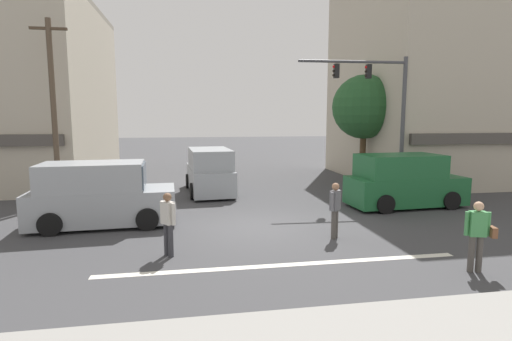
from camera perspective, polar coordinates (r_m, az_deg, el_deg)
The scene contains 12 objects.
ground_plane at distance 13.27m, azimuth 0.40°, elevation -8.03°, with size 120.00×120.00×0.00m, color #3D3D3F.
lane_marking_stripe at distance 10.01m, azimuth 4.02°, elevation -13.32°, with size 9.00×0.24×0.01m, color silver.
building_right_corner at distance 26.96m, azimuth 27.25°, elevation 11.66°, with size 12.88×10.26×11.74m.
street_tree at distance 21.82m, azimuth 15.20°, elevation 8.71°, with size 3.33×3.33×5.78m.
utility_pole_near_left at distance 18.22m, azimuth -26.93°, elevation 7.72°, with size 1.40×0.22×7.44m.
traffic_light_mast at distance 18.66m, azimuth 17.65°, elevation 9.10°, with size 4.89×0.39×6.20m.
van_waiting_far at distance 19.04m, azimuth -6.65°, elevation -0.20°, with size 2.27×4.71×2.11m.
van_crossing_leftbound at distance 14.15m, azimuth -21.36°, elevation -3.39°, with size 4.68×2.21×2.11m.
van_parked_curbside at distance 17.04m, azimuth 20.34°, elevation -1.55°, with size 4.70×2.25×2.11m.
pedestrian_foreground_with_bag at distance 10.61m, azimuth 29.14°, elevation -7.71°, with size 0.67×0.42×1.67m.
pedestrian_mid_crossing at distance 12.05m, azimuth 11.23°, elevation -5.13°, with size 0.41×0.45×1.67m.
pedestrian_far_side at distance 10.57m, azimuth -12.46°, elevation -6.97°, with size 0.39×0.47×1.67m.
Camera 1 is at (-2.25, -12.58, 3.58)m, focal length 28.00 mm.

